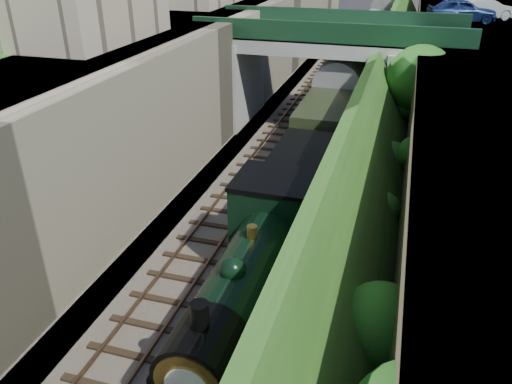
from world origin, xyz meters
name	(u,v)px	position (x,y,z in m)	size (l,w,h in m)	color
trackbed	(308,149)	(0.00, 20.00, 0.10)	(10.00, 90.00, 0.20)	#473F38
retaining_wall	(220,86)	(-5.50, 20.00, 3.50)	(1.00, 90.00, 7.00)	#756B56
street_plateau_left	(167,82)	(-9.00, 20.00, 3.50)	(6.00, 90.00, 7.00)	#262628
street_plateau_right	(489,115)	(9.50, 20.00, 3.12)	(8.00, 90.00, 6.25)	#262628
embankment_slope	(398,125)	(4.99, 18.20, 2.75)	(4.38, 90.00, 6.36)	#1E4714
track_left	(276,143)	(-2.00, 20.00, 0.25)	(2.50, 90.00, 0.20)	black
track_right	(328,149)	(1.20, 20.00, 0.25)	(2.50, 90.00, 0.20)	black
road_bridge	(338,69)	(0.94, 24.00, 4.08)	(16.00, 6.40, 7.25)	gray
tree	(422,82)	(5.91, 19.84, 4.65)	(3.60, 3.80, 6.60)	black
car_blue	(461,10)	(8.09, 30.44, 7.02)	(1.82, 4.51, 1.54)	navy
car_silver	(484,9)	(9.71, 32.15, 6.96)	(1.49, 4.28, 1.41)	#A2A3A7
locomotive	(251,278)	(1.20, 4.60, 1.89)	(3.10, 10.22, 3.83)	black
tender	(300,186)	(1.20, 11.96, 1.62)	(2.70, 6.00, 3.05)	black
coach_front	(341,98)	(1.20, 24.56, 2.05)	(2.90, 18.00, 3.70)	black
coach_middle	(369,45)	(1.20, 43.36, 2.05)	(2.90, 18.00, 3.70)	black
coach_rear	(382,18)	(1.20, 62.16, 2.05)	(2.90, 18.00, 3.70)	black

